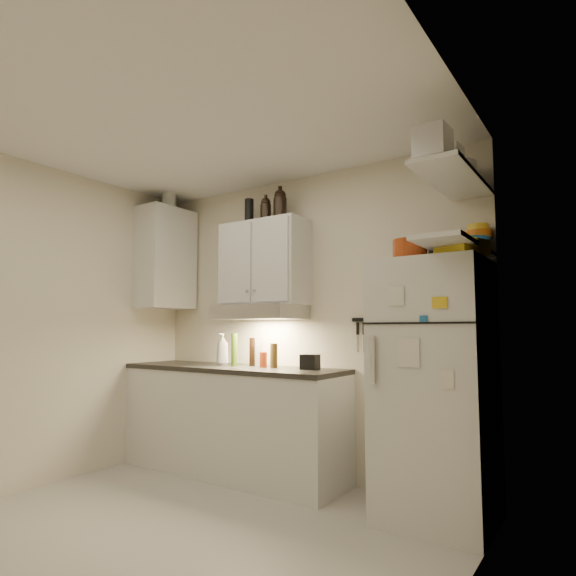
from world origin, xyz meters
The scene contains 36 objects.
floor centered at (0.00, 0.00, -0.01)m, with size 3.20×3.00×0.02m, color #BAB5AC.
ceiling centered at (0.00, 0.00, 2.61)m, with size 3.20×3.00×0.02m, color white.
back_wall centered at (0.00, 1.51, 1.30)m, with size 3.20×0.02×2.60m, color beige.
left_wall centered at (-1.61, 0.00, 1.30)m, with size 0.02×3.00×2.60m, color beige.
right_wall centered at (1.61, 0.00, 1.30)m, with size 0.02×3.00×2.60m, color beige.
base_cabinet centered at (-0.55, 1.20, 0.44)m, with size 2.10×0.60×0.88m, color silver.
countertop centered at (-0.55, 1.20, 0.90)m, with size 2.10×0.62×0.04m, color #282623.
upper_cabinet centered at (-0.30, 1.33, 1.83)m, with size 0.80×0.33×0.75m, color silver.
side_cabinet centered at (-1.44, 1.20, 1.95)m, with size 0.33×0.55×1.00m, color silver.
range_hood centered at (-0.30, 1.27, 1.39)m, with size 0.76×0.46×0.12m, color silver.
fridge centered at (1.25, 1.16, 0.85)m, with size 0.70×0.68×1.70m, color silver.
shelf_hi centered at (1.45, 1.02, 2.20)m, with size 0.30×0.95×0.03m, color silver.
shelf_lo centered at (1.45, 1.02, 1.76)m, with size 0.30×0.95×0.03m, color silver.
knife_strip centered at (0.70, 1.49, 1.32)m, with size 0.42×0.02×0.03m, color black.
dutch_oven centered at (1.16, 0.98, 1.76)m, with size 0.22×0.22×0.13m, color #A13912.
book_stack centered at (1.50, 0.99, 1.75)m, with size 0.22×0.27×0.09m, color gold.
spice_jar centered at (1.28, 1.09, 1.74)m, with size 0.05×0.05×0.09m, color silver.
stock_pot centered at (1.40, 1.32, 2.31)m, with size 0.25×0.25×0.18m, color silver.
tin_a centered at (1.42, 0.97, 2.31)m, with size 0.19×0.17×0.19m, color #AAAAAD.
tin_b centered at (1.44, 0.64, 2.31)m, with size 0.19×0.19×0.19m, color #AAAAAD.
bowl_teal centered at (1.48, 1.36, 1.82)m, with size 0.23×0.23×0.09m, color #1D62A0.
bowl_orange centered at (1.50, 1.41, 1.89)m, with size 0.18×0.18×0.06m, color orange.
bowl_yellow centered at (1.50, 1.41, 1.95)m, with size 0.14×0.14×0.05m, color yellow.
plates centered at (1.37, 1.02, 1.81)m, with size 0.26×0.26×0.07m, color #1D62A0.
growler_a centered at (-0.27, 1.32, 2.31)m, with size 0.09×0.09×0.22m, color black, non-canonical shape.
growler_b centered at (-0.12, 1.33, 2.34)m, with size 0.12×0.12×0.28m, color black, non-canonical shape.
thermos_a centered at (-0.47, 1.33, 2.32)m, with size 0.08×0.08×0.24m, color black.
thermos_b centered at (-0.50, 1.36, 2.30)m, with size 0.07×0.07×0.21m, color black.
side_jar centered at (-1.39, 1.19, 2.54)m, with size 0.13×0.13×0.18m, color silver.
soap_bottle centered at (-0.70, 1.24, 1.08)m, with size 0.12×0.12×0.32m, color silver.
pepper_mill centered at (-0.14, 1.26, 1.02)m, with size 0.06×0.06×0.20m, color brown.
oil_bottle centered at (-0.54, 1.21, 1.06)m, with size 0.06×0.06×0.29m, color #3B5B16.
vinegar_bottle centered at (-0.42, 1.32, 1.04)m, with size 0.05×0.05×0.25m, color black.
clear_bottle centered at (-0.33, 1.31, 1.02)m, with size 0.07×0.07×0.20m, color silver.
red_jar centered at (-0.24, 1.24, 0.99)m, with size 0.07×0.07×0.13m, color #A13912.
caddy centered at (0.21, 1.28, 0.98)m, with size 0.14×0.10×0.12m, color black.
Camera 1 is at (2.25, -2.06, 1.24)m, focal length 30.00 mm.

